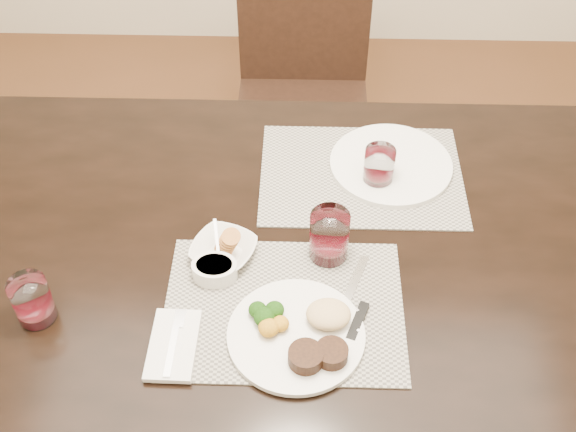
{
  "coord_description": "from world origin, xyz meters",
  "views": [
    {
      "loc": [
        0.0,
        -1.0,
        1.87
      ],
      "look_at": [
        -0.02,
        0.02,
        0.82
      ],
      "focal_mm": 45.0,
      "sensor_mm": 36.0,
      "label": 1
    }
  ],
  "objects_px": {
    "chair_far": "(303,82)",
    "steak_knife": "(357,311)",
    "wine_glass_near": "(329,238)",
    "dinner_plate": "(303,334)",
    "far_plate": "(391,164)",
    "cracker_bowl": "(224,250)"
  },
  "relations": [
    {
      "from": "steak_knife",
      "to": "wine_glass_near",
      "type": "height_order",
      "value": "wine_glass_near"
    },
    {
      "from": "steak_knife",
      "to": "cracker_bowl",
      "type": "xyz_separation_m",
      "value": [
        -0.27,
        0.14,
        0.01
      ]
    },
    {
      "from": "dinner_plate",
      "to": "wine_glass_near",
      "type": "distance_m",
      "value": 0.22
    },
    {
      "from": "cracker_bowl",
      "to": "steak_knife",
      "type": "bearing_deg",
      "value": -27.36
    },
    {
      "from": "steak_knife",
      "to": "far_plate",
      "type": "bearing_deg",
      "value": 97.22
    },
    {
      "from": "far_plate",
      "to": "dinner_plate",
      "type": "bearing_deg",
      "value": -112.3
    },
    {
      "from": "wine_glass_near",
      "to": "dinner_plate",
      "type": "bearing_deg",
      "value": -103.42
    },
    {
      "from": "dinner_plate",
      "to": "chair_far",
      "type": "bearing_deg",
      "value": 67.85
    },
    {
      "from": "chair_far",
      "to": "far_plate",
      "type": "distance_m",
      "value": 0.76
    },
    {
      "from": "chair_far",
      "to": "steak_knife",
      "type": "height_order",
      "value": "chair_far"
    },
    {
      "from": "dinner_plate",
      "to": "cracker_bowl",
      "type": "height_order",
      "value": "cracker_bowl"
    },
    {
      "from": "cracker_bowl",
      "to": "far_plate",
      "type": "distance_m",
      "value": 0.46
    },
    {
      "from": "dinner_plate",
      "to": "far_plate",
      "type": "relative_size",
      "value": 0.91
    },
    {
      "from": "dinner_plate",
      "to": "steak_knife",
      "type": "height_order",
      "value": "dinner_plate"
    },
    {
      "from": "dinner_plate",
      "to": "cracker_bowl",
      "type": "xyz_separation_m",
      "value": [
        -0.16,
        0.2,
        0.0
      ]
    },
    {
      "from": "chair_far",
      "to": "cracker_bowl",
      "type": "relative_size",
      "value": 5.44
    },
    {
      "from": "chair_far",
      "to": "far_plate",
      "type": "bearing_deg",
      "value": -72.98
    },
    {
      "from": "wine_glass_near",
      "to": "far_plate",
      "type": "height_order",
      "value": "wine_glass_near"
    },
    {
      "from": "wine_glass_near",
      "to": "far_plate",
      "type": "distance_m",
      "value": 0.31
    },
    {
      "from": "chair_far",
      "to": "wine_glass_near",
      "type": "distance_m",
      "value": 1.0
    },
    {
      "from": "chair_far",
      "to": "steak_knife",
      "type": "xyz_separation_m",
      "value": [
        0.11,
        -1.1,
        0.26
      ]
    },
    {
      "from": "steak_knife",
      "to": "cracker_bowl",
      "type": "bearing_deg",
      "value": 172.49
    }
  ]
}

